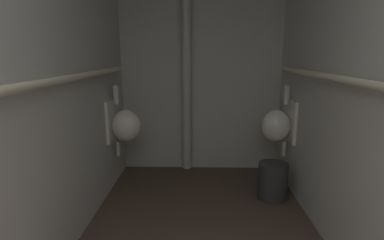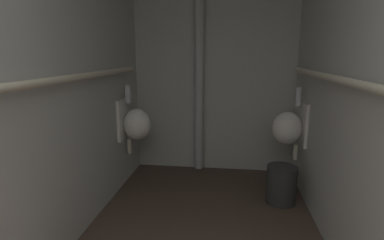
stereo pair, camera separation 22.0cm
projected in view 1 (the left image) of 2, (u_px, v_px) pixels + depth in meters
wall_left at (35, 77)px, 1.79m from camera, size 0.06×3.88×2.57m
wall_right at (374, 77)px, 1.74m from camera, size 0.06×3.88×2.57m
wall_back at (201, 65)px, 3.63m from camera, size 2.03×0.06×2.57m
urinal_left_mid at (124, 125)px, 3.19m from camera, size 0.32×0.30×0.76m
urinal_right_mid at (278, 125)px, 3.18m from camera, size 0.32×0.30×0.76m
supply_pipe_left at (48, 82)px, 1.76m from camera, size 0.06×3.14×0.06m
supply_pipe_right at (360, 83)px, 1.73m from camera, size 0.06×3.18×0.06m
standpipe_back_wall at (186, 65)px, 3.53m from camera, size 0.11×0.11×2.52m
waste_bin at (273, 181)px, 3.02m from camera, size 0.29×0.29×0.37m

